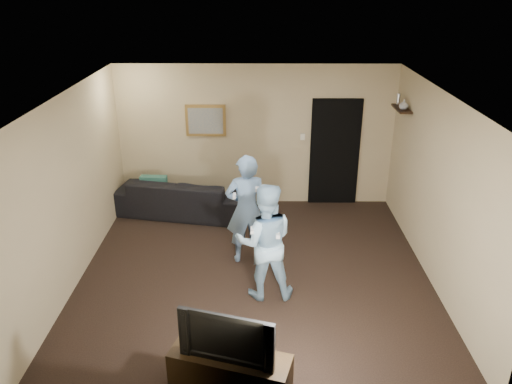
{
  "coord_description": "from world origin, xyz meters",
  "views": [
    {
      "loc": [
        0.06,
        -6.23,
        4.0
      ],
      "look_at": [
        0.02,
        0.3,
        1.15
      ],
      "focal_mm": 35.0,
      "sensor_mm": 36.0,
      "label": 1
    }
  ],
  "objects_px": {
    "tv_console": "(230,372)",
    "wii_player_right": "(265,242)",
    "wii_player_left": "(246,209)",
    "sofa": "(182,196)",
    "television": "(229,333)"
  },
  "relations": [
    {
      "from": "tv_console",
      "to": "wii_player_left",
      "type": "xyz_separation_m",
      "value": [
        0.11,
        2.64,
        0.59
      ]
    },
    {
      "from": "television",
      "to": "wii_player_right",
      "type": "bearing_deg",
      "value": 94.44
    },
    {
      "from": "tv_console",
      "to": "television",
      "type": "height_order",
      "value": "television"
    },
    {
      "from": "sofa",
      "to": "tv_console",
      "type": "relative_size",
      "value": 1.83
    },
    {
      "from": "wii_player_left",
      "to": "sofa",
      "type": "bearing_deg",
      "value": 126.64
    },
    {
      "from": "television",
      "to": "wii_player_left",
      "type": "height_order",
      "value": "wii_player_left"
    },
    {
      "from": "television",
      "to": "wii_player_left",
      "type": "xyz_separation_m",
      "value": [
        0.11,
        2.64,
        0.09
      ]
    },
    {
      "from": "television",
      "to": "sofa",
      "type": "bearing_deg",
      "value": 120.89
    },
    {
      "from": "tv_console",
      "to": "sofa",
      "type": "bearing_deg",
      "value": 120.89
    },
    {
      "from": "wii_player_left",
      "to": "tv_console",
      "type": "bearing_deg",
      "value": -92.29
    },
    {
      "from": "tv_console",
      "to": "wii_player_right",
      "type": "bearing_deg",
      "value": 94.44
    },
    {
      "from": "wii_player_left",
      "to": "wii_player_right",
      "type": "relative_size",
      "value": 1.04
    },
    {
      "from": "tv_console",
      "to": "wii_player_right",
      "type": "xyz_separation_m",
      "value": [
        0.37,
        1.74,
        0.56
      ]
    },
    {
      "from": "sofa",
      "to": "tv_console",
      "type": "bearing_deg",
      "value": 115.24
    },
    {
      "from": "tv_console",
      "to": "wii_player_left",
      "type": "relative_size",
      "value": 0.74
    }
  ]
}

